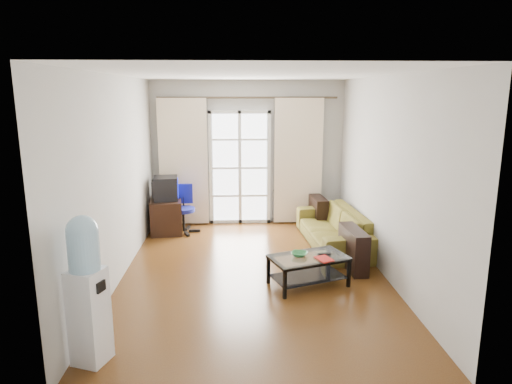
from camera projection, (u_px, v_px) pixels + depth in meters
floor at (253, 273)px, 6.37m from camera, size 5.20×5.20×0.00m
ceiling at (253, 74)px, 5.79m from camera, size 5.20×5.20×0.00m
wall_back at (248, 153)px, 8.62m from camera, size 3.60×0.02×2.70m
wall_front at (267, 241)px, 3.55m from camera, size 3.60×0.02×2.70m
wall_left at (117, 180)px, 6.00m from camera, size 0.02×5.20×2.70m
wall_right at (386, 177)px, 6.16m from camera, size 0.02×5.20×2.70m
french_door at (240, 168)px, 8.62m from camera, size 1.16×0.06×2.15m
curtain_rod at (248, 98)px, 8.30m from camera, size 3.30×0.04×0.04m
curtain_left at (183, 162)px, 8.48m from camera, size 0.90×0.07×2.35m
curtain_right at (298, 162)px, 8.58m from camera, size 0.90×0.07×2.35m
radiator at (289, 206)px, 8.78m from camera, size 0.64×0.12×0.64m
sofa at (333, 228)px, 7.49m from camera, size 2.16×1.09×0.60m
coffee_table at (308, 267)px, 5.93m from camera, size 1.11×0.85×0.40m
bowl at (299, 254)px, 5.91m from camera, size 0.35×0.35×0.05m
book at (318, 260)px, 5.74m from camera, size 0.33×0.35×0.02m
remote at (324, 254)px, 5.96m from camera, size 0.18×0.07×0.02m
tv_stand at (166, 215)px, 8.25m from camera, size 0.65×0.88×0.60m
crt_tv at (165, 188)px, 8.10m from camera, size 0.50×0.50×0.41m
task_chair at (184, 219)px, 8.20m from camera, size 0.62×0.62×0.86m
water_cooler at (87, 287)px, 4.14m from camera, size 0.37×0.37×1.42m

